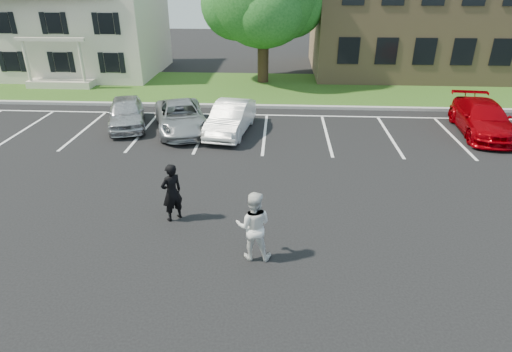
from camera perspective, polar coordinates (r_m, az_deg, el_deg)
The scene contains 12 objects.
ground_plane at distance 12.34m, azimuth -0.27°, elevation -7.27°, with size 90.00×90.00×0.00m, color black.
curb at distance 23.29m, azimuth 1.56°, elevation 9.26°, with size 40.00×0.30×0.15m, color gray.
grass_strip at distance 27.15m, azimuth 1.84°, elevation 11.61°, with size 44.00×8.00×0.08m, color #285010.
stall_lines at distance 20.42m, azimuth 5.24°, elevation 6.53°, with size 34.00×5.36×0.01m.
house at distance 33.34m, azimuth -22.20°, elevation 19.14°, with size 10.30×9.22×7.60m.
office_building at distance 35.04m, azimuth 27.26°, elevation 19.05°, with size 22.40×10.40×8.30m.
man_black_suit at distance 12.66m, azimuth -11.17°, elevation -2.17°, with size 0.65×0.43×1.79m, color black.
man_white_shirt at distance 10.80m, azimuth -0.33°, elevation -6.67°, with size 0.91×0.71×1.88m, color white.
car_silver_west at distance 21.11m, azimuth -16.91°, elevation 8.10°, with size 1.62×4.02×1.37m, color #B8B7BC.
car_silver_minivan at distance 20.01m, azimuth -9.98°, elevation 7.77°, with size 2.14×4.65×1.29m, color #A5A8AD.
car_white_sedan at distance 19.43m, azimuth -3.39°, elevation 7.72°, with size 1.47×4.20×1.39m, color white.
car_red_compact at distance 21.81m, azimuth 27.96°, elevation 6.80°, with size 1.99×4.88×1.42m, color #990007.
Camera 1 is at (0.65, -10.30, 6.76)m, focal length 30.00 mm.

